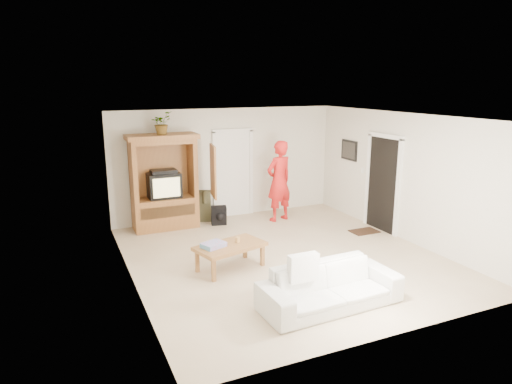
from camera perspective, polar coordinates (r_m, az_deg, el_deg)
floor at (r=8.64m, az=3.46°, el=-8.11°), size 6.00×6.00×0.00m
ceiling at (r=8.05m, az=3.72°, el=9.36°), size 6.00×6.00×0.00m
wall_back at (r=10.94m, az=-3.70°, el=3.60°), size 5.50×0.00×5.50m
wall_front at (r=5.86m, az=17.32°, el=-5.84°), size 5.50×0.00×5.50m
wall_left at (r=7.42m, az=-15.62°, el=-1.67°), size 0.00×6.00×6.00m
wall_right at (r=9.80m, az=18.01°, el=1.80°), size 0.00×6.00×6.00m
armoire at (r=10.26m, az=-11.28°, el=0.47°), size 1.82×1.14×2.10m
door_back at (r=11.01m, az=-2.89°, el=2.20°), size 0.85×0.05×2.04m
doorway_right at (r=10.28m, az=15.58°, el=0.90°), size 0.05×0.90×2.04m
framed_picture at (r=11.20m, az=11.57°, el=5.14°), size 0.03×0.60×0.48m
doormat at (r=10.29m, az=13.39°, el=-4.80°), size 0.60×0.40×0.02m
plant at (r=10.00m, az=-11.75°, el=8.44°), size 0.58×0.57×0.48m
man at (r=10.62m, az=2.90°, el=1.38°), size 0.78×0.62×1.90m
sofa at (r=6.82m, az=9.25°, el=-11.59°), size 2.12×0.90×0.61m
coffee_table at (r=7.98m, az=-3.24°, el=-6.97°), size 1.33×0.95×0.45m
towel at (r=7.85m, az=-5.34°, el=-6.60°), size 0.46×0.40×0.08m
candle at (r=8.05m, az=-2.30°, el=-5.96°), size 0.08×0.08×0.10m
backpack_black at (r=10.47m, az=-4.66°, el=-2.99°), size 0.38×0.28×0.42m
backpack_olive at (r=10.80m, az=-6.65°, el=-1.74°), size 0.45×0.39×0.71m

